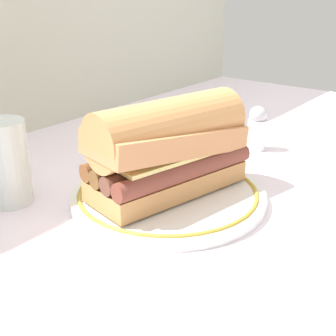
% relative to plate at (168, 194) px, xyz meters
% --- Properties ---
extents(ground_plane, '(1.50, 1.50, 0.00)m').
position_rel_plate_xyz_m(ground_plane, '(0.01, -0.03, -0.01)').
color(ground_plane, white).
extents(plate, '(0.25, 0.25, 0.01)m').
position_rel_plate_xyz_m(plate, '(0.00, 0.00, 0.00)').
color(plate, white).
rests_on(plate, ground_plane).
extents(sausage_sandwich, '(0.22, 0.14, 0.12)m').
position_rel_plate_xyz_m(sausage_sandwich, '(0.00, -0.00, 0.07)').
color(sausage_sandwich, tan).
rests_on(sausage_sandwich, plate).
extents(drinking_glass, '(0.06, 0.06, 0.11)m').
position_rel_plate_xyz_m(drinking_glass, '(-0.13, 0.16, 0.04)').
color(drinking_glass, silver).
rests_on(drinking_glass, ground_plane).
extents(salt_shaker, '(0.03, 0.03, 0.08)m').
position_rel_plate_xyz_m(salt_shaker, '(0.24, 0.00, 0.03)').
color(salt_shaker, white).
rests_on(salt_shaker, ground_plane).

